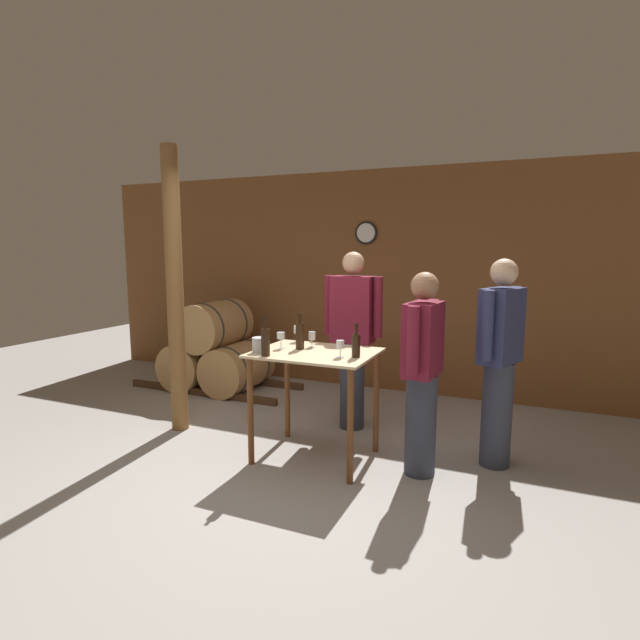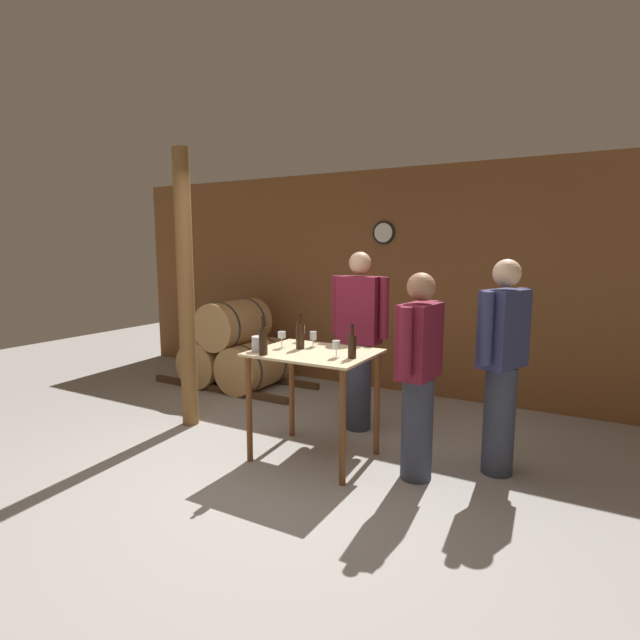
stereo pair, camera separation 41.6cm
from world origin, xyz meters
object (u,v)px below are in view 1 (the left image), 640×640
wine_bottle_center (356,344)px  wine_bottle_far_left (265,341)px  wine_glass_far_side (340,345)px  ice_bucket (260,345)px  wine_glass_near_right (312,336)px  person_visitor_with_scarf (499,359)px  person_visitor_bearded (353,336)px  wooden_post (175,292)px  person_host (422,370)px  wine_bottle_left (300,335)px  wine_glass_near_left (297,330)px  wine_glass_near_center (281,336)px

wine_bottle_center → wine_bottle_far_left: bearing=-160.5°
wine_glass_far_side → ice_bucket: bearing=-172.2°
wine_glass_near_right → ice_bucket: bearing=-128.8°
wine_glass_near_right → person_visitor_with_scarf: (1.51, 0.30, -0.12)m
person_visitor_bearded → wooden_post: bearing=-155.2°
wine_bottle_far_left → person_host: bearing=17.3°
wooden_post → person_visitor_bearded: bearing=24.8°
person_visitor_with_scarf → ice_bucket: bearing=-159.7°
wine_bottle_center → person_visitor_bearded: bearing=111.5°
wine_bottle_far_left → person_visitor_with_scarf: 1.87m
wine_bottle_left → wine_glass_near_left: 0.34m
person_visitor_bearded → person_visitor_with_scarf: bearing=-14.1°
wine_bottle_far_left → wine_glass_near_right: bearing=67.9°
wine_bottle_far_left → wooden_post: bearing=161.7°
person_visitor_bearded → wine_bottle_far_left: bearing=-106.5°
wine_bottle_left → person_visitor_with_scarf: size_ratio=0.18×
wine_glass_near_center → person_visitor_bearded: 0.89m
wine_glass_near_right → person_visitor_with_scarf: person_visitor_with_scarf is taller
wine_bottle_center → wine_glass_near_left: 0.81m
wine_bottle_center → person_visitor_with_scarf: bearing=27.2°
wine_glass_near_right → wooden_post: bearing=-177.2°
wine_bottle_center → person_host: bearing=14.2°
wine_bottle_far_left → person_visitor_bearded: person_visitor_bearded is taller
wine_bottle_center → wine_glass_near_left: wine_bottle_center is taller
wine_glass_far_side → wooden_post: bearing=173.2°
wine_glass_near_right → wine_bottle_left: bearing=-115.4°
ice_bucket → wine_bottle_center: bearing=10.2°
wine_bottle_left → person_visitor_with_scarf: (1.56, 0.42, -0.15)m
wine_glass_near_right → wine_bottle_far_left: bearing=-112.1°
wine_glass_far_side → wine_bottle_left: bearing=159.6°
wine_glass_near_center → person_visitor_with_scarf: bearing=15.0°
wooden_post → person_host: bearing=-0.9°
wine_bottle_center → person_visitor_bearded: size_ratio=0.16×
wine_bottle_left → wine_glass_near_left: wine_bottle_left is taller
wine_glass_far_side → ice_bucket: wine_glass_far_side is taller
wine_glass_near_left → ice_bucket: bearing=-97.8°
person_visitor_bearded → wine_glass_far_side: bearing=-75.9°
wine_bottle_left → wine_glass_near_center: bearing=-164.1°
wine_bottle_left → wine_glass_far_side: (0.43, -0.16, -0.02)m
wine_glass_near_left → person_visitor_with_scarf: bearing=4.2°
wine_glass_near_center → wine_bottle_far_left: bearing=-85.6°
wine_bottle_far_left → person_visitor_bearded: 1.16m
wine_bottle_left → wooden_post: bearing=177.8°
wine_glass_near_left → wine_glass_far_side: bearing=-37.1°
wine_glass_near_left → ice_bucket: size_ratio=1.15×
wine_glass_far_side → person_visitor_bearded: (-0.23, 0.92, -0.10)m
person_visitor_with_scarf → wine_bottle_far_left: bearing=-155.7°
wine_bottle_far_left → wine_glass_near_left: size_ratio=2.09×
wine_bottle_far_left → wine_bottle_left: bearing=69.0°
wine_glass_near_center → wine_bottle_left: bearing=15.9°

